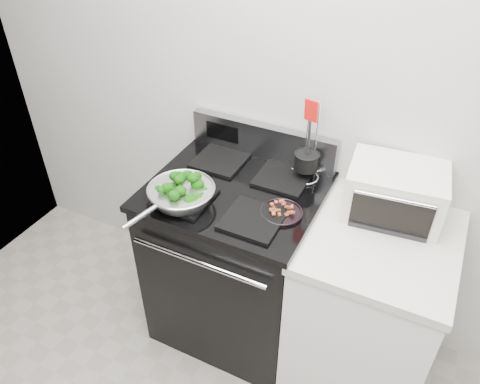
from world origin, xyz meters
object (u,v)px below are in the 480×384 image
Objects in this scene: bacon_plate at (281,210)px; toaster_oven at (395,192)px; gas_range at (236,259)px; skillet at (181,193)px; utensil_holder at (306,165)px.

toaster_oven is (0.41, 0.25, 0.07)m from bacon_plate.
toaster_oven is at bearing 14.57° from gas_range.
skillet is 1.14× the size of utensil_holder.
toaster_oven is (0.84, 0.38, 0.04)m from skillet.
utensil_holder is at bearing 57.03° from skillet.
utensil_holder is (0.43, 0.42, 0.02)m from skillet.
skillet is at bearing -129.65° from gas_range.
gas_range is at bearing -171.44° from toaster_oven.
utensil_holder is at bearing 90.01° from bacon_plate.
gas_range is 2.64× the size of toaster_oven.
bacon_plate is 0.43× the size of toaster_oven.
skillet reaches higher than bacon_plate.
skillet is at bearing -161.91° from toaster_oven.
toaster_oven is at bearing 36.63° from skillet.
skillet is 0.92m from toaster_oven.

